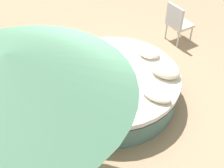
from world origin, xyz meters
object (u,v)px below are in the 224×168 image
(throw_pillow_0, at_px, (157,95))
(throw_pillow_2, at_px, (149,52))
(round_bed, at_px, (112,86))
(patio_umbrella, at_px, (11,73))
(throw_pillow_1, at_px, (165,70))
(patio_chair, at_px, (177,21))

(throw_pillow_0, xyz_separation_m, throw_pillow_2, (0.69, -0.98, 0.01))
(round_bed, relative_size, patio_umbrella, 1.02)
(round_bed, distance_m, throw_pillow_2, 1.00)
(round_bed, height_order, throw_pillow_2, throw_pillow_2)
(throw_pillow_1, distance_m, patio_chair, 2.10)
(throw_pillow_2, bearing_deg, patio_umbrella, 91.04)
(round_bed, distance_m, patio_chair, 2.54)
(round_bed, bearing_deg, patio_chair, -93.37)
(throw_pillow_2, distance_m, patio_umbrella, 3.46)
(throw_pillow_1, bearing_deg, patio_chair, -71.68)
(throw_pillow_0, distance_m, patio_umbrella, 2.71)
(patio_chair, xyz_separation_m, patio_umbrella, (-0.19, 4.71, 1.71))
(throw_pillow_2, bearing_deg, throw_pillow_1, 146.20)
(throw_pillow_2, relative_size, patio_umbrella, 0.17)
(round_bed, xyz_separation_m, throw_pillow_1, (-0.81, -0.54, 0.40))
(throw_pillow_1, distance_m, patio_umbrella, 3.18)
(round_bed, distance_m, throw_pillow_0, 1.04)
(throw_pillow_1, height_order, throw_pillow_2, throw_pillow_1)
(throw_pillow_0, xyz_separation_m, patio_chair, (0.82, -2.62, -0.11))
(throw_pillow_0, distance_m, throw_pillow_1, 0.65)
(patio_chair, bearing_deg, throw_pillow_2, -61.41)
(throw_pillow_0, height_order, throw_pillow_2, throw_pillow_2)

